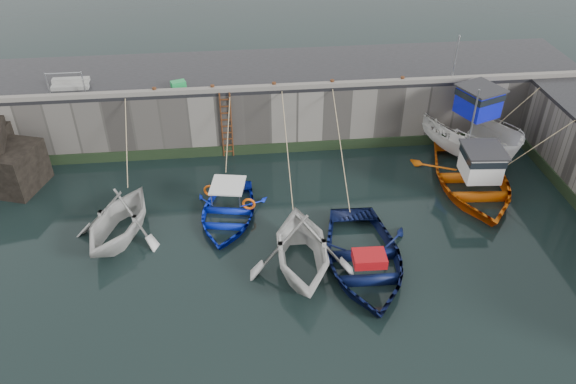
{
  "coord_description": "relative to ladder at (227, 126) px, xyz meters",
  "views": [
    {
      "loc": [
        -1.58,
        -12.59,
        13.76
      ],
      "look_at": [
        0.27,
        5.03,
        1.2
      ],
      "focal_mm": 35.0,
      "sensor_mm": 36.0,
      "label": 1
    }
  ],
  "objects": [
    {
      "name": "ground",
      "position": [
        2.0,
        -9.91,
        -1.59
      ],
      "size": [
        120.0,
        120.0,
        0.0
      ],
      "primitive_type": "plane",
      "color": "black",
      "rests_on": "ground"
    },
    {
      "name": "railing",
      "position": [
        -6.75,
        1.33,
        1.77
      ],
      "size": [
        1.6,
        1.05,
        1.0
      ],
      "color": "#A5A8AD",
      "rests_on": "road_back"
    },
    {
      "name": "bollard_e",
      "position": [
        8.0,
        0.34,
        1.71
      ],
      "size": [
        0.18,
        0.18,
        0.28
      ],
      "primitive_type": "cylinder",
      "color": "#3F1E0F",
      "rests_on": "road_back"
    },
    {
      "name": "bollard_c",
      "position": [
        2.2,
        0.34,
        1.71
      ],
      "size": [
        0.18,
        0.18,
        0.28
      ],
      "primitive_type": "cylinder",
      "color": "#3F1E0F",
      "rests_on": "road_back"
    },
    {
      "name": "fish_crate",
      "position": [
        -2.01,
        0.84,
        1.72
      ],
      "size": [
        0.72,
        0.57,
        0.3
      ],
      "primitive_type": "cube",
      "rotation": [
        0.0,
        0.0,
        0.33
      ],
      "color": "green",
      "rests_on": "road_back"
    },
    {
      "name": "boat_near_white_rope",
      "position": [
        -4.19,
        -1.41,
        -1.59
      ],
      "size": [
        0.04,
        3.97,
        3.1
      ],
      "primitive_type": null,
      "color": "tan",
      "rests_on": "ground"
    },
    {
      "name": "road_back",
      "position": [
        2.0,
        2.59,
        1.49
      ],
      "size": [
        30.0,
        5.0,
        0.16
      ],
      "primitive_type": "cube",
      "color": "black",
      "rests_on": "quay_back"
    },
    {
      "name": "ladder",
      "position": [
        0.0,
        0.0,
        0.0
      ],
      "size": [
        0.51,
        0.08,
        3.2
      ],
      "color": "#3F1E0F",
      "rests_on": "ground"
    },
    {
      "name": "boat_near_white",
      "position": [
        -4.19,
        -5.41,
        -1.59
      ],
      "size": [
        4.82,
        5.19,
        2.24
      ],
      "primitive_type": "imported",
      "rotation": [
        0.0,
        0.0,
        -0.32
      ],
      "color": "silver",
      "rests_on": "ground"
    },
    {
      "name": "bollard_b",
      "position": [
        -0.5,
        0.34,
        1.71
      ],
      "size": [
        0.18,
        0.18,
        0.28
      ],
      "primitive_type": "cylinder",
      "color": "#3F1E0F",
      "rests_on": "road_back"
    },
    {
      "name": "boat_near_blacktrim",
      "position": [
        2.43,
        -7.88,
        -1.59
      ],
      "size": [
        4.06,
        4.69,
        2.45
      ],
      "primitive_type": "imported",
      "rotation": [
        0.0,
        0.0,
        -0.01
      ],
      "color": "silver",
      "rests_on": "ground"
    },
    {
      "name": "quay_back",
      "position": [
        2.0,
        2.59,
        -0.09
      ],
      "size": [
        30.0,
        5.0,
        3.0
      ],
      "primitive_type": "cube",
      "color": "slate",
      "rests_on": "ground"
    },
    {
      "name": "boat_near_navy_rope",
      "position": [
        4.63,
        -2.72,
        -1.59
      ],
      "size": [
        0.04,
        6.18,
        3.1
      ],
      "primitive_type": null,
      "color": "tan",
      "rests_on": "ground"
    },
    {
      "name": "boat_near_blue_rope",
      "position": [
        -0.14,
        -1.04,
        -1.59
      ],
      "size": [
        0.04,
        3.44,
        3.1
      ],
      "primitive_type": null,
      "color": "tan",
      "rests_on": "ground"
    },
    {
      "name": "boat_far_orange",
      "position": [
        10.27,
        -3.66,
        -1.17
      ],
      "size": [
        5.01,
        6.67,
        4.31
      ],
      "rotation": [
        0.0,
        0.0,
        -0.08
      ],
      "color": "#E15E0B",
      "rests_on": "ground"
    },
    {
      "name": "boat_near_blacktrim_rope",
      "position": [
        2.43,
        -2.65,
        -1.59
      ],
      "size": [
        0.04,
        6.05,
        3.1
      ],
      "primitive_type": null,
      "color": "tan",
      "rests_on": "ground"
    },
    {
      "name": "kerb_back",
      "position": [
        2.0,
        0.24,
        1.67
      ],
      "size": [
        30.0,
        0.3,
        0.2
      ],
      "primitive_type": "cube",
      "color": "slate",
      "rests_on": "road_back"
    },
    {
      "name": "boat_near_blue",
      "position": [
        -0.14,
        -4.67,
        -1.59
      ],
      "size": [
        3.92,
        4.94,
        0.92
      ],
      "primitive_type": "imported",
      "rotation": [
        0.0,
        0.0,
        -0.18
      ],
      "color": "#0D25C8",
      "rests_on": "ground"
    },
    {
      "name": "boat_near_navy",
      "position": [
        4.63,
        -8.02,
        -1.59
      ],
      "size": [
        4.26,
        5.84,
        1.18
      ],
      "primitive_type": "imported",
      "rotation": [
        0.0,
        0.0,
        -0.03
      ],
      "color": "#091138",
      "rests_on": "ground"
    },
    {
      "name": "bollard_d",
      "position": [
        4.8,
        0.34,
        1.71
      ],
      "size": [
        0.18,
        0.18,
        0.28
      ],
      "primitive_type": "cylinder",
      "color": "#3F1E0F",
      "rests_on": "road_back"
    },
    {
      "name": "algae_back",
      "position": [
        2.0,
        0.05,
        -1.34
      ],
      "size": [
        30.0,
        0.08,
        0.5
      ],
      "primitive_type": "cube",
      "color": "black",
      "rests_on": "ground"
    },
    {
      "name": "bollard_a",
      "position": [
        -3.0,
        0.34,
        1.71
      ],
      "size": [
        0.18,
        0.18,
        0.28
      ],
      "primitive_type": "cylinder",
      "color": "#3F1E0F",
      "rests_on": "road_back"
    },
    {
      "name": "boat_far_white",
      "position": [
        10.79,
        -0.78,
        -0.5
      ],
      "size": [
        4.88,
        7.18,
        5.59
      ],
      "rotation": [
        0.0,
        0.0,
        0.39
      ],
      "color": "white",
      "rests_on": "ground"
    }
  ]
}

